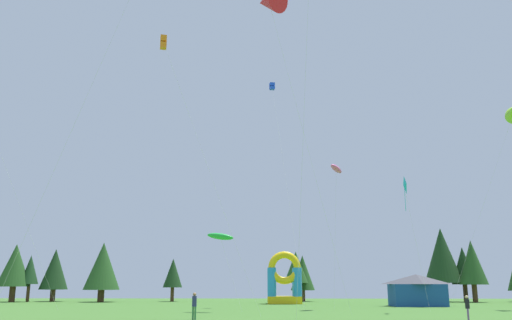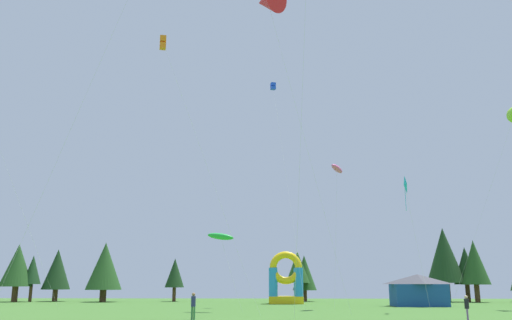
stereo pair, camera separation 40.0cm
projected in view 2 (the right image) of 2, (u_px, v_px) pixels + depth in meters
name	position (u px, v px, depth m)	size (l,w,h in m)	color
kite_green_parafoil	(220.00, 237.00, 50.58)	(3.59, 1.82, 7.41)	green
kite_blue_box	(273.00, 88.00, 67.88)	(3.38, 11.34, 27.39)	blue
kite_orange_box	(163.00, 44.00, 45.42)	(8.51, 2.39, 23.03)	orange
kite_cyan_diamond	(404.00, 186.00, 50.64)	(2.39, 2.31, 12.14)	#19B7CC
kite_pink_parafoil	(337.00, 169.00, 57.58)	(2.00, 3.34, 15.13)	#EA599E
kite_red_delta	(268.00, 1.00, 42.22)	(8.22, 8.73, 25.53)	red
person_near_camera	(467.00, 306.00, 36.64)	(0.37, 0.37, 1.71)	#724C8C
person_left_edge	(193.00, 304.00, 38.15)	(0.40, 0.40, 1.88)	#33723F
inflatable_red_slide	(286.00, 283.00, 68.85)	(4.35, 3.95, 6.56)	yellow
festival_tent	(418.00, 290.00, 61.10)	(5.81, 4.29, 3.56)	#19478C
tree_row_1	(18.00, 265.00, 76.64)	(4.57, 4.57, 8.07)	#4C331E
tree_row_2	(33.00, 270.00, 77.04)	(2.50, 2.50, 6.49)	#4C331E
tree_row_3	(57.00, 269.00, 78.31)	(4.03, 4.03, 7.46)	#4C331E
tree_row_4	(105.00, 266.00, 76.32)	(5.06, 5.06, 8.26)	#4C331E
tree_row_5	(175.00, 273.00, 78.11)	(2.79, 2.79, 6.11)	#4C331E
tree_row_6	(298.00, 268.00, 76.73)	(3.42, 3.42, 7.01)	#4C331E
tree_row_7	(304.00, 273.00, 78.59)	(3.50, 3.50, 6.59)	#4C331E
tree_row_8	(444.00, 255.00, 77.11)	(5.27, 5.27, 10.41)	#4C331E
tree_row_9	(466.00, 266.00, 76.34)	(3.50, 3.50, 7.64)	#4C331E
tree_row_10	(474.00, 263.00, 74.71)	(3.89, 3.89, 8.48)	#4C331E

